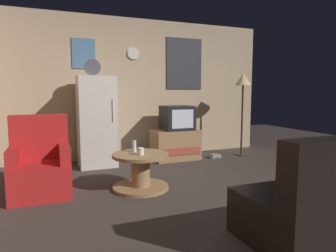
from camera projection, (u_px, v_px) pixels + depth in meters
name	position (u px, v px, depth m)	size (l,w,h in m)	color
ground_plane	(195.00, 196.00, 3.61)	(12.00, 12.00, 0.00)	#3D332D
wall_with_art	(138.00, 89.00, 5.72)	(5.20, 0.12, 2.60)	tan
fridge	(96.00, 121.00, 5.00)	(0.60, 0.62, 1.77)	silver
tv_stand	(175.00, 144.00, 5.53)	(0.84, 0.53, 0.55)	#9E754C
crt_tv	(177.00, 118.00, 5.49)	(0.54, 0.51, 0.44)	black
standing_lamp	(243.00, 86.00, 5.78)	(0.32, 0.32, 1.59)	#332D28
coffee_table	(141.00, 171.00, 3.84)	(0.72, 0.72, 0.46)	#9E754C
wine_glass	(134.00, 146.00, 3.93)	(0.05, 0.05, 0.15)	silver
mug_ceramic_white	(141.00, 151.00, 3.74)	(0.08, 0.08, 0.09)	silver
armchair	(40.00, 167.00, 3.63)	(0.68, 0.68, 0.96)	red
book_stack	(215.00, 156.00, 5.66)	(0.21, 0.16, 0.07)	#59AAB6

